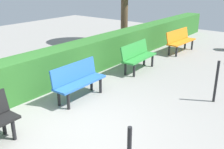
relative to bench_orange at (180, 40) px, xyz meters
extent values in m
plane|color=gray|center=(6.60, 0.86, -0.48)|extent=(23.58, 23.58, 0.00)
cube|color=orange|center=(0.00, 0.07, -0.07)|extent=(1.64, 0.50, 0.05)
cube|color=orange|center=(-0.01, -0.11, 0.17)|extent=(1.62, 0.20, 0.42)
cylinder|color=black|center=(-0.65, 0.26, -0.29)|extent=(0.07, 0.07, 0.39)
cylinder|color=black|center=(-0.66, -0.04, -0.29)|extent=(0.07, 0.07, 0.39)
cylinder|color=black|center=(0.67, 0.19, -0.29)|extent=(0.07, 0.07, 0.39)
cylinder|color=black|center=(0.65, -0.11, -0.29)|extent=(0.07, 0.07, 0.39)
cube|color=#2D8C38|center=(2.83, -0.04, -0.07)|extent=(1.48, 0.49, 0.05)
cube|color=#2D8C38|center=(2.83, -0.23, 0.17)|extent=(1.47, 0.20, 0.42)
cylinder|color=black|center=(2.24, 0.08, -0.29)|extent=(0.07, 0.07, 0.39)
cylinder|color=black|center=(2.25, -0.22, -0.29)|extent=(0.07, 0.07, 0.39)
cylinder|color=black|center=(3.40, 0.14, -0.29)|extent=(0.07, 0.07, 0.39)
cylinder|color=black|center=(3.41, -0.16, -0.29)|extent=(0.07, 0.07, 0.39)
cube|color=blue|center=(5.45, -0.04, -0.07)|extent=(1.43, 0.45, 0.05)
cube|color=blue|center=(5.45, -0.23, 0.17)|extent=(1.43, 0.13, 0.42)
cylinder|color=black|center=(4.89, 0.10, -0.29)|extent=(0.07, 0.07, 0.39)
cylinder|color=black|center=(4.89, -0.20, -0.29)|extent=(0.07, 0.07, 0.39)
cylinder|color=black|center=(6.01, 0.12, -0.29)|extent=(0.07, 0.07, 0.39)
cylinder|color=black|center=(6.01, -0.18, -0.29)|extent=(0.07, 0.07, 0.39)
cylinder|color=black|center=(7.43, 0.22, -0.29)|extent=(0.07, 0.07, 0.39)
cylinder|color=black|center=(7.44, -0.08, -0.29)|extent=(0.07, 0.07, 0.39)
cube|color=#2D6B28|center=(5.38, -1.27, 0.00)|extent=(19.58, 0.69, 0.97)
cylinder|color=brown|center=(0.21, -2.49, 0.76)|extent=(0.30, 0.30, 2.49)
cylinder|color=black|center=(3.65, 2.54, 0.02)|extent=(0.06, 0.06, 1.00)
camera|label=1|loc=(9.64, 4.15, 2.28)|focal=43.07mm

